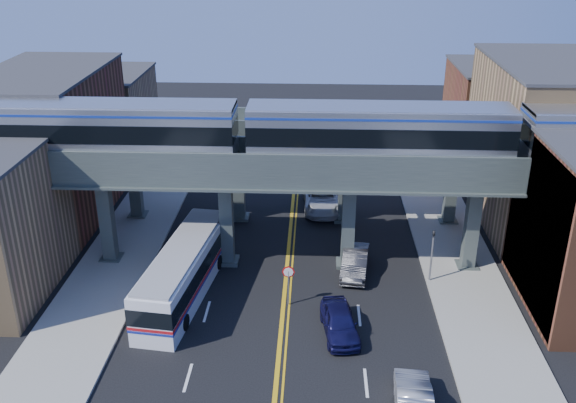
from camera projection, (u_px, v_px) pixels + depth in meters
name	position (u px, v px, depth m)	size (l,w,h in m)	color
ground	(281.00, 333.00, 35.96)	(120.00, 120.00, 0.00)	black
sidewalk_west	(127.00, 245.00, 45.54)	(5.00, 70.00, 0.16)	gray
sidewalk_east	(453.00, 252.00, 44.61)	(5.00, 70.00, 0.16)	gray
building_west_b	(51.00, 144.00, 49.13)	(8.00, 14.00, 11.00)	brown
building_west_c	(105.00, 116.00, 61.62)	(8.00, 10.00, 8.00)	#A07E53
building_east_b	(541.00, 145.00, 47.43)	(8.00, 14.00, 12.00)	#A07E53
building_east_c	(495.00, 116.00, 59.92)	(8.00, 10.00, 9.00)	brown
mural_panel	(535.00, 231.00, 37.12)	(0.10, 9.50, 9.50)	teal
elevated_viaduct_near	(287.00, 174.00, 40.67)	(52.00, 3.60, 7.40)	#414B49
elevated_viaduct_far	(291.00, 140.00, 47.07)	(52.00, 3.60, 7.40)	#414B49
transit_train	(379.00, 132.00, 39.27)	(49.97, 3.13, 3.66)	black
stop_sign	(288.00, 279.00, 37.99)	(0.76, 0.09, 2.63)	slate
traffic_signal	(432.00, 250.00, 40.15)	(0.15, 0.18, 4.10)	slate
transit_bus	(184.00, 271.00, 39.23)	(4.08, 11.98, 3.02)	silver
car_lane_a	(340.00, 322.00, 35.66)	(1.82, 4.53, 1.54)	#10103A
car_lane_b	(355.00, 262.00, 41.89)	(1.61, 4.63, 1.53)	#28282A
car_lane_c	(322.00, 199.00, 51.24)	(2.83, 6.14, 1.71)	silver
car_lane_d	(318.00, 158.00, 60.06)	(2.38, 5.86, 1.70)	silver
car_parked_curb	(414.00, 401.00, 29.76)	(1.66, 4.75, 1.57)	#9B9B9F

